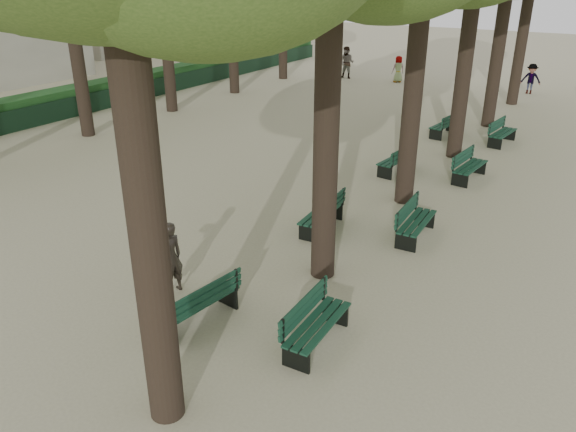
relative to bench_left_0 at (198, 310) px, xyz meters
The scene contains 16 objects.
ground 0.47m from the bench_left_0, 163.56° to the right, with size 120.00×120.00×0.00m, color tan.
bench_left_0 is the anchor object (origin of this frame).
bench_left_1 4.93m from the bench_left_0, 90.00° to the left, with size 0.69×1.83×0.92m.
bench_left_2 10.16m from the bench_left_0, 90.00° to the left, with size 0.78×1.85×0.92m.
bench_left_3 15.39m from the bench_left_0, 90.00° to the left, with size 0.80×1.86×0.92m.
bench_right_0 2.34m from the bench_left_0, 14.07° to the left, with size 0.63×1.82×0.92m.
bench_right_1 6.15m from the bench_left_0, 68.36° to the left, with size 0.65×1.82×0.92m.
bench_right_2 10.94m from the bench_left_0, 78.04° to the left, with size 0.75×1.85×0.92m.
bench_right_3 15.54m from the bench_left_0, 81.61° to the left, with size 0.78×1.85×0.92m.
man_with_map 1.44m from the bench_left_0, 154.02° to the left, with size 0.67×0.70×1.60m.
pedestrian_a 26.53m from the bench_left_0, 109.96° to the left, with size 0.92×0.38×1.90m, color #262628.
pedestrian_b 26.04m from the bench_left_0, 86.94° to the left, with size 1.02×0.32×1.58m, color #262628.
pedestrian_d 26.12m from the bench_left_0, 103.10° to the left, with size 0.74×0.30×1.52m, color #262628.
fence 18.84m from the bench_left_0, 144.67° to the left, with size 0.08×42.00×0.90m, color black.
hedge 19.41m from the bench_left_0, 145.87° to the left, with size 1.20×42.00×1.20m, color #174419.
building_far 44.91m from the bench_left_0, 138.14° to the left, with size 12.00×16.00×7.00m, color #B7B2A3.
Camera 1 is at (6.54, -6.71, 6.25)m, focal length 35.00 mm.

